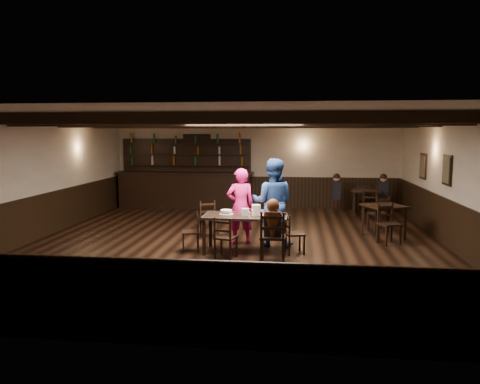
# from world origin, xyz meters

# --- Properties ---
(ground) EXTENTS (10.00, 10.00, 0.00)m
(ground) POSITION_xyz_m (0.00, 0.00, 0.00)
(ground) COLOR black
(ground) RESTS_ON ground
(room_shell) EXTENTS (9.02, 10.02, 2.71)m
(room_shell) POSITION_xyz_m (0.01, 0.04, 1.75)
(room_shell) COLOR beige
(room_shell) RESTS_ON ground
(dining_table) EXTENTS (1.67, 0.83, 0.75)m
(dining_table) POSITION_xyz_m (0.29, -0.71, 0.68)
(dining_table) COLOR black
(dining_table) RESTS_ON ground
(chair_near_left) EXTENTS (0.46, 0.45, 0.80)m
(chair_near_left) POSITION_xyz_m (-0.05, -1.30, 0.47)
(chair_near_left) COLOR black
(chair_near_left) RESTS_ON ground
(chair_near_right) EXTENTS (0.46, 0.44, 0.99)m
(chair_near_right) POSITION_xyz_m (0.88, -1.57, 0.58)
(chair_near_right) COLOR black
(chair_near_right) RESTS_ON ground
(chair_end_left) EXTENTS (0.43, 0.44, 0.78)m
(chair_end_left) POSITION_xyz_m (-0.76, -0.76, 0.46)
(chair_end_left) COLOR black
(chair_end_left) RESTS_ON ground
(chair_end_right) EXTENTS (0.44, 0.45, 0.79)m
(chair_end_right) POSITION_xyz_m (1.21, -0.74, 0.46)
(chair_end_right) COLOR black
(chair_end_right) RESTS_ON ground
(chair_far_pushed) EXTENTS (0.51, 0.50, 0.84)m
(chair_far_pushed) POSITION_xyz_m (-0.69, 0.53, 0.49)
(chair_far_pushed) COLOR black
(chair_far_pushed) RESTS_ON ground
(woman_pink) EXTENTS (0.67, 0.52, 1.64)m
(woman_pink) POSITION_xyz_m (0.10, 0.01, 0.82)
(woman_pink) COLOR #FF2972
(woman_pink) RESTS_ON ground
(man_blue) EXTENTS (0.96, 0.78, 1.85)m
(man_blue) POSITION_xyz_m (0.80, -0.11, 0.93)
(man_blue) COLOR navy
(man_blue) RESTS_ON ground
(seated_person) EXTENTS (0.31, 0.47, 0.76)m
(seated_person) POSITION_xyz_m (0.88, -1.50, 0.80)
(seated_person) COLOR black
(seated_person) RESTS_ON ground
(cake) EXTENTS (0.29, 0.29, 0.09)m
(cake) POSITION_xyz_m (-0.11, -0.66, 0.79)
(cake) COLOR white
(cake) RESTS_ON dining_table
(plate_stack_a) EXTENTS (0.15, 0.15, 0.15)m
(plate_stack_a) POSITION_xyz_m (0.29, -0.78, 0.83)
(plate_stack_a) COLOR white
(plate_stack_a) RESTS_ON dining_table
(plate_stack_b) EXTENTS (0.18, 0.18, 0.21)m
(plate_stack_b) POSITION_xyz_m (0.50, -0.69, 0.86)
(plate_stack_b) COLOR white
(plate_stack_b) RESTS_ON dining_table
(tea_light) EXTENTS (0.06, 0.06, 0.06)m
(tea_light) POSITION_xyz_m (0.34, -0.56, 0.78)
(tea_light) COLOR #A5A8AD
(tea_light) RESTS_ON dining_table
(salt_shaker) EXTENTS (0.03, 0.03, 0.08)m
(salt_shaker) POSITION_xyz_m (0.66, -0.81, 0.79)
(salt_shaker) COLOR silver
(salt_shaker) RESTS_ON dining_table
(pepper_shaker) EXTENTS (0.04, 0.04, 0.10)m
(pepper_shaker) POSITION_xyz_m (0.76, -0.75, 0.80)
(pepper_shaker) COLOR #A5A8AD
(pepper_shaker) RESTS_ON dining_table
(drink_glass) EXTENTS (0.06, 0.06, 0.10)m
(drink_glass) POSITION_xyz_m (0.62, -0.61, 0.80)
(drink_glass) COLOR silver
(drink_glass) RESTS_ON dining_table
(menu_red) EXTENTS (0.35, 0.31, 0.00)m
(menu_red) POSITION_xyz_m (0.73, -0.80, 0.75)
(menu_red) COLOR maroon
(menu_red) RESTS_ON dining_table
(menu_blue) EXTENTS (0.28, 0.20, 0.00)m
(menu_blue) POSITION_xyz_m (0.88, -0.59, 0.75)
(menu_blue) COLOR navy
(menu_blue) RESTS_ON dining_table
(bar_counter) EXTENTS (4.38, 0.70, 2.20)m
(bar_counter) POSITION_xyz_m (-2.24, 4.72, 0.73)
(bar_counter) COLOR black
(bar_counter) RESTS_ON ground
(back_table_a) EXTENTS (1.07, 1.07, 0.75)m
(back_table_a) POSITION_xyz_m (3.29, 0.99, 0.65)
(back_table_a) COLOR black
(back_table_a) RESTS_ON ground
(back_table_b) EXTENTS (0.94, 0.94, 0.75)m
(back_table_b) POSITION_xyz_m (3.30, 3.82, 0.65)
(back_table_b) COLOR black
(back_table_b) RESTS_ON ground
(bg_patron_left) EXTENTS (0.24, 0.37, 0.75)m
(bg_patron_left) POSITION_xyz_m (2.46, 3.89, 0.84)
(bg_patron_left) COLOR black
(bg_patron_left) RESTS_ON ground
(bg_patron_right) EXTENTS (0.22, 0.36, 0.75)m
(bg_patron_right) POSITION_xyz_m (3.79, 3.91, 0.84)
(bg_patron_right) COLOR black
(bg_patron_right) RESTS_ON ground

